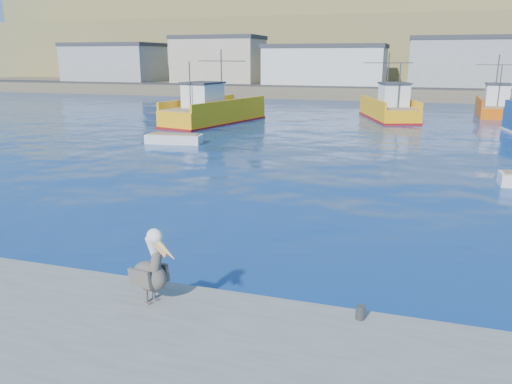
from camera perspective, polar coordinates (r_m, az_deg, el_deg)
ground at (r=14.77m, az=1.38°, el=-8.06°), size 260.00×260.00×0.00m
dock_bollards at (r=11.39m, az=-0.51°, el=-11.85°), size 36.20×0.20×0.30m
far_shore at (r=122.34m, az=16.40°, el=16.09°), size 200.00×81.00×24.00m
trawler_yellow_a at (r=45.70m, az=-4.96°, el=9.14°), size 6.62×12.06×6.54m
trawler_yellow_b at (r=50.34m, az=14.98°, el=9.15°), size 6.41×10.51×6.34m
boat_orange at (r=56.79m, az=25.61°, el=8.88°), size 4.25×8.19×6.05m
skiff_left at (r=35.31m, az=-9.34°, el=5.93°), size 3.99×1.83×0.84m
pelican at (r=11.41m, az=-11.91°, el=-8.77°), size 1.41×0.89×1.77m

